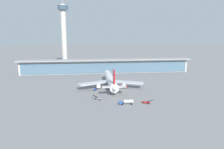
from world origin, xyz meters
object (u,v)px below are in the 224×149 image
object	(u,v)px
service_truck_mid_apron_blue	(127,102)
service_truck_by_tail_red	(146,102)
service_truck_near_nose_red	(126,87)
service_truck_under_wing_blue	(95,89)
control_tower	(64,32)
airliner_on_stand	(110,80)
safety_cone_alpha	(121,94)
service_truck_on_taxiway_grey	(98,98)

from	to	relation	value
service_truck_mid_apron_blue	service_truck_by_tail_red	xyz separation A→B (m)	(12.53, 0.35, -0.90)
service_truck_near_nose_red	service_truck_mid_apron_blue	world-z (taller)	service_truck_mid_apron_blue
service_truck_near_nose_red	service_truck_mid_apron_blue	size ratio (longest dim) A/B	0.38
service_truck_near_nose_red	service_truck_by_tail_red	bearing A→B (deg)	-81.98
service_truck_under_wing_blue	control_tower	bearing A→B (deg)	106.47
service_truck_under_wing_blue	service_truck_by_tail_red	world-z (taller)	same
service_truck_mid_apron_blue	service_truck_by_tail_red	distance (m)	12.57
airliner_on_stand	control_tower	xyz separation A→B (m)	(-44.54, 100.34, 38.68)
service_truck_near_nose_red	safety_cone_alpha	xyz separation A→B (m)	(-6.50, -17.90, -0.56)
airliner_on_stand	service_truck_by_tail_red	distance (m)	47.21
service_truck_near_nose_red	safety_cone_alpha	world-z (taller)	service_truck_near_nose_red
airliner_on_stand	control_tower	bearing A→B (deg)	113.93
service_truck_by_tail_red	safety_cone_alpha	bearing A→B (deg)	119.12
service_truck_on_taxiway_grey	safety_cone_alpha	world-z (taller)	service_truck_on_taxiway_grey
service_truck_on_taxiway_grey	control_tower	world-z (taller)	control_tower
safety_cone_alpha	service_truck_on_taxiway_grey	bearing A→B (deg)	-149.45
airliner_on_stand	control_tower	world-z (taller)	control_tower
service_truck_near_nose_red	service_truck_under_wing_blue	distance (m)	24.70
service_truck_by_tail_red	service_truck_under_wing_blue	bearing A→B (deg)	129.88
control_tower	safety_cone_alpha	bearing A→B (deg)	-67.81
service_truck_near_nose_red	service_truck_by_tail_red	world-z (taller)	service_truck_by_tail_red
service_truck_near_nose_red	service_truck_on_taxiway_grey	world-z (taller)	service_truck_on_taxiway_grey
airliner_on_stand	service_truck_by_tail_red	world-z (taller)	airliner_on_stand
service_truck_under_wing_blue	control_tower	world-z (taller)	control_tower
airliner_on_stand	service_truck_under_wing_blue	xyz separation A→B (m)	(-12.59, -7.72, -4.90)
airliner_on_stand	service_truck_on_taxiway_grey	bearing A→B (deg)	-110.27
service_truck_on_taxiway_grey	safety_cone_alpha	size ratio (longest dim) A/B	8.98
service_truck_under_wing_blue	control_tower	distance (m)	120.81
service_truck_on_taxiway_grey	control_tower	bearing A→B (deg)	103.87
service_truck_near_nose_red	control_tower	bearing A→B (deg)	118.37
service_truck_by_tail_red	control_tower	bearing A→B (deg)	113.28
service_truck_mid_apron_blue	service_truck_by_tail_red	world-z (taller)	service_truck_mid_apron_blue
service_truck_near_nose_red	control_tower	distance (m)	126.35
service_truck_near_nose_red	service_truck_mid_apron_blue	bearing A→B (deg)	-99.89
service_truck_under_wing_blue	service_truck_on_taxiway_grey	size ratio (longest dim) A/B	1.09
service_truck_by_tail_red	service_truck_on_taxiway_grey	distance (m)	31.44
safety_cone_alpha	service_truck_under_wing_blue	bearing A→B (deg)	141.57
service_truck_on_taxiway_grey	service_truck_near_nose_red	bearing A→B (deg)	49.83
airliner_on_stand	service_truck_by_tail_red	size ratio (longest dim) A/B	10.18
service_truck_near_nose_red	airliner_on_stand	bearing A→B (deg)	161.16
service_truck_mid_apron_blue	control_tower	xyz separation A→B (m)	(-49.41, 144.30, 42.67)
airliner_on_stand	service_truck_under_wing_blue	distance (m)	15.56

